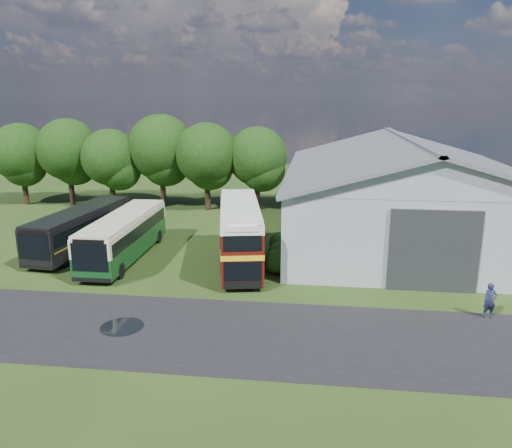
# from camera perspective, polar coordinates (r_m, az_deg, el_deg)

# --- Properties ---
(ground) EXTENTS (120.00, 120.00, 0.00)m
(ground) POSITION_cam_1_polar(r_m,az_deg,el_deg) (28.74, -10.00, -9.08)
(ground) COLOR #1E3510
(ground) RESTS_ON ground
(asphalt_road) EXTENTS (60.00, 8.00, 0.02)m
(asphalt_road) POSITION_cam_1_polar(r_m,az_deg,el_deg) (25.39, -5.38, -12.22)
(asphalt_road) COLOR black
(asphalt_road) RESTS_ON ground
(puddle) EXTENTS (2.20, 2.20, 0.01)m
(puddle) POSITION_cam_1_polar(r_m,az_deg,el_deg) (26.67, -15.05, -11.31)
(puddle) COLOR black
(puddle) RESTS_ON ground
(storage_shed) EXTENTS (18.80, 24.80, 8.15)m
(storage_shed) POSITION_cam_1_polar(r_m,az_deg,el_deg) (42.28, 16.47, 4.06)
(storage_shed) COLOR gray
(storage_shed) RESTS_ON ground
(tree_far_left) EXTENTS (6.12, 6.12, 8.64)m
(tree_far_left) POSITION_cam_1_polar(r_m,az_deg,el_deg) (58.44, -25.28, 7.40)
(tree_far_left) COLOR black
(tree_far_left) RESTS_ON ground
(tree_left_a) EXTENTS (6.46, 6.46, 9.12)m
(tree_left_a) POSITION_cam_1_polar(r_m,az_deg,el_deg) (56.34, -20.70, 7.95)
(tree_left_a) COLOR black
(tree_left_a) RESTS_ON ground
(tree_left_b) EXTENTS (5.78, 5.78, 8.16)m
(tree_left_b) POSITION_cam_1_polar(r_m,az_deg,el_deg) (53.36, -16.33, 7.31)
(tree_left_b) COLOR black
(tree_left_b) RESTS_ON ground
(tree_mid) EXTENTS (6.80, 6.80, 9.60)m
(tree_mid) POSITION_cam_1_polar(r_m,az_deg,el_deg) (52.71, -10.79, 8.57)
(tree_mid) COLOR black
(tree_mid) RESTS_ON ground
(tree_right_a) EXTENTS (6.26, 6.26, 8.83)m
(tree_right_a) POSITION_cam_1_polar(r_m,az_deg,el_deg) (50.48, -5.65, 7.94)
(tree_right_a) COLOR black
(tree_right_a) RESTS_ON ground
(tree_right_b) EXTENTS (5.98, 5.98, 8.45)m
(tree_right_b) POSITION_cam_1_polar(r_m,az_deg,el_deg) (50.44, 0.15, 7.72)
(tree_right_b) COLOR black
(tree_right_b) RESTS_ON ground
(shrub_front) EXTENTS (1.70, 1.70, 1.70)m
(shrub_front) POSITION_cam_1_polar(r_m,az_deg,el_deg) (33.22, 2.39, -5.56)
(shrub_front) COLOR #194714
(shrub_front) RESTS_ON ground
(shrub_mid) EXTENTS (1.60, 1.60, 1.60)m
(shrub_mid) POSITION_cam_1_polar(r_m,az_deg,el_deg) (35.10, 2.67, -4.45)
(shrub_mid) COLOR #194714
(shrub_mid) RESTS_ON ground
(shrub_back) EXTENTS (1.80, 1.80, 1.80)m
(shrub_back) POSITION_cam_1_polar(r_m,az_deg,el_deg) (36.99, 2.92, -3.45)
(shrub_back) COLOR #194714
(shrub_back) RESTS_ON ground
(bus_green_single) EXTENTS (2.79, 11.47, 3.15)m
(bus_green_single) POSITION_cam_1_polar(r_m,az_deg,el_deg) (36.81, -14.80, -1.29)
(bus_green_single) COLOR black
(bus_green_single) RESTS_ON ground
(bus_maroon_double) EXTENTS (4.47, 10.56, 4.41)m
(bus_maroon_double) POSITION_cam_1_polar(r_m,az_deg,el_deg) (33.94, -1.85, -1.22)
(bus_maroon_double) COLOR black
(bus_maroon_double) RESTS_ON ground
(bus_dark_single) EXTENTS (3.63, 11.40, 3.09)m
(bus_dark_single) POSITION_cam_1_polar(r_m,az_deg,el_deg) (39.92, -19.36, -0.47)
(bus_dark_single) COLOR black
(bus_dark_single) RESTS_ON ground
(visitor_a) EXTENTS (0.76, 0.56, 1.90)m
(visitor_a) POSITION_cam_1_polar(r_m,az_deg,el_deg) (29.07, 25.17, -7.99)
(visitor_a) COLOR #1B1F3D
(visitor_a) RESTS_ON ground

